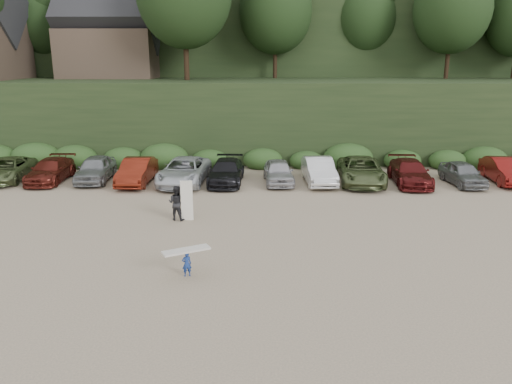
{
  "coord_description": "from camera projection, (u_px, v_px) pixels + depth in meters",
  "views": [
    {
      "loc": [
        1.37,
        -20.95,
        7.82
      ],
      "look_at": [
        1.0,
        3.0,
        1.3
      ],
      "focal_mm": 35.0,
      "sensor_mm": 36.0,
      "label": 1
    }
  ],
  "objects": [
    {
      "name": "parked_cars",
      "position": [
        209.0,
        171.0,
        31.77
      ],
      "size": [
        39.55,
        6.34,
        1.63
      ],
      "color": "silver",
      "rests_on": "ground"
    },
    {
      "name": "child_surfer",
      "position": [
        187.0,
        258.0,
        18.2
      ],
      "size": [
        1.78,
        1.25,
        1.05
      ],
      "color": "navy",
      "rests_on": "ground"
    },
    {
      "name": "adult_surfer",
      "position": [
        177.0,
        203.0,
        24.48
      ],
      "size": [
        1.33,
        0.86,
        2.06
      ],
      "color": "black",
      "rests_on": "ground"
    },
    {
      "name": "ground",
      "position": [
        233.0,
        238.0,
        22.28
      ],
      "size": [
        120.0,
        120.0,
        0.0
      ],
      "primitive_type": "plane",
      "color": "tan",
      "rests_on": "ground"
    },
    {
      "name": "hillside_backdrop",
      "position": [
        249.0,
        24.0,
        54.0
      ],
      "size": [
        90.0,
        41.5,
        28.0
      ],
      "color": "black",
      "rests_on": "ground"
    }
  ]
}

